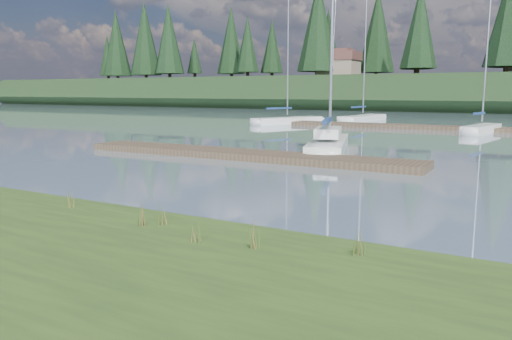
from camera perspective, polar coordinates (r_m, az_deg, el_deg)
The scene contains 21 objects.
ground at distance 40.42m, azimuth 19.01°, elevation 4.42°, with size 200.00×200.00×0.00m, color #8299AC.
ridge at distance 82.97m, azimuth 24.65°, elevation 7.95°, with size 200.00×20.00×5.00m, color #1C3117.
sailboat_main at distance 25.23m, azimuth 8.39°, elevation 3.27°, with size 3.86×8.19×11.70m.
dock_near at distance 21.99m, azimuth -1.77°, elevation 1.80°, with size 16.00×2.00×0.30m, color #4C3D2C.
dock_far at distance 40.10m, azimuth 21.84°, elevation 4.44°, with size 26.00×2.20×0.30m, color #4C3D2C.
sailboat_bg_0 at distance 45.25m, azimuth 4.28°, elevation 5.74°, with size 4.74×7.91×11.58m.
sailboat_bg_1 at distance 50.37m, azimuth 12.46°, elevation 5.89°, with size 2.65×8.78×12.82m.
sailboat_bg_2 at distance 38.65m, azimuth 24.59°, elevation 4.40°, with size 2.32×6.23×9.40m.
weed_0 at distance 9.86m, azimuth -13.16°, elevation -4.96°, with size 0.17×0.14×0.54m.
weed_1 at distance 9.91m, azimuth -10.90°, elevation -4.96°, with size 0.17×0.14×0.49m.
weed_2 at distance 8.27m, azimuth 0.08°, elevation -7.30°, with size 0.17×0.14×0.59m.
weed_3 at distance 11.85m, azimuth -20.43°, elevation -3.07°, with size 0.17×0.14×0.49m.
weed_4 at distance 8.67m, azimuth -6.68°, elevation -7.17°, with size 0.17×0.14×0.39m.
weed_5 at distance 8.08m, azimuth 11.92°, elevation -8.22°, with size 0.17×0.14×0.49m.
mud_lip at distance 11.24m, azimuth -12.43°, elevation -5.88°, with size 60.00×0.50×0.14m, color #33281C.
conifer_0 at distance 99.26m, azimuth -9.93°, elevation 14.55°, with size 5.72×5.72×14.15m.
conifer_1 at distance 93.87m, azimuth -0.97°, elevation 14.17°, with size 4.40×4.40×11.30m.
conifer_2 at distance 84.77m, azimuth 7.09°, elevation 16.19°, with size 6.60×6.60×16.05m.
conifer_3 at distance 83.93m, azimuth 17.98°, elevation 14.66°, with size 4.84×4.84×12.25m.
conifer_4 at distance 76.45m, azimuth 27.03°, elevation 15.75°, with size 6.16×6.16×15.10m.
house_0 at distance 84.98m, azimuth 9.44°, elevation 11.90°, with size 6.30×5.30×4.65m.
Camera 1 is at (7.31, -9.65, 2.93)m, focal length 35.00 mm.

